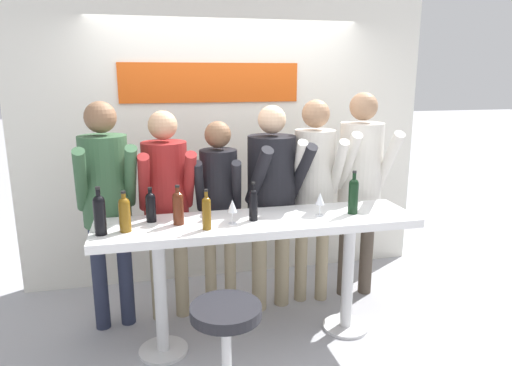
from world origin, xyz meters
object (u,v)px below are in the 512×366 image
wine_glass_0 (232,207)px  tasting_table (259,239)px  person_center (272,187)px  wine_bottle_5 (353,194)px  person_center_left (219,196)px  person_right (361,173)px  person_center_right (314,179)px  wine_bottle_1 (207,211)px  wine_bottle_2 (125,213)px  person_far_left (106,192)px  person_left (166,194)px  wine_glass_1 (320,199)px  bar_stool (226,341)px  wine_bottle_6 (253,203)px  wine_bottle_0 (178,206)px  wine_bottle_3 (151,206)px  wine_bottle_4 (100,213)px

wine_glass_0 → tasting_table: bearing=17.2°
person_center → wine_bottle_5: bearing=-55.9°
person_center_left → person_right: 1.27m
person_center_right → wine_glass_0: bearing=-135.8°
wine_bottle_1 → wine_bottle_2: (-0.53, 0.08, 0.00)m
person_far_left → person_left: bearing=-3.3°
wine_glass_0 → wine_glass_1: size_ratio=1.00×
person_far_left → person_right: bearing=-6.0°
bar_stool → wine_bottle_6: bearing=64.8°
person_far_left → wine_bottle_6: bearing=-32.8°
wine_bottle_6 → person_center_right: bearing=39.3°
wine_bottle_5 → wine_glass_1: wine_bottle_5 is taller
wine_bottle_2 → person_far_left: bearing=106.9°
person_left → wine_bottle_5: bearing=-23.7°
person_left → wine_bottle_1: bearing=-71.6°
person_far_left → wine_bottle_1: (0.69, -0.60, -0.03)m
person_center_left → wine_glass_1: (0.68, -0.52, 0.07)m
wine_bottle_2 → wine_glass_1: wine_bottle_2 is taller
person_right → wine_bottle_0: person_right is taller
person_center → wine_glass_1: size_ratio=9.95×
bar_stool → wine_bottle_1: 0.85m
wine_bottle_2 → wine_bottle_3: size_ratio=1.10×
person_left → person_center_left: (0.42, 0.01, -0.05)m
bar_stool → wine_bottle_1: wine_bottle_1 is taller
person_center_right → wine_glass_0: person_center_right is taller
person_far_left → wine_glass_1: size_ratio=10.24×
person_far_left → wine_bottle_6: 1.15m
person_center_right → person_right: (0.44, 0.02, 0.03)m
wine_bottle_3 → wine_glass_0: bearing=-18.2°
person_center → wine_bottle_3: size_ratio=6.98×
tasting_table → person_far_left: person_far_left is taller
wine_bottle_0 → wine_bottle_2: size_ratio=1.01×
person_right → tasting_table: bearing=-148.6°
person_center_left → person_right: bearing=12.0°
wine_bottle_3 → wine_bottle_4: size_ratio=0.78×
wine_bottle_0 → wine_glass_0: 0.38m
person_center_right → wine_bottle_4: 1.80m
wine_bottle_6 → wine_glass_0: wine_bottle_6 is taller
person_center → wine_bottle_2: 1.27m
person_center → person_right: size_ratio=0.95×
wine_bottle_3 → wine_glass_1: 1.23m
person_left → wine_bottle_2: 0.63m
wine_bottle_5 → wine_bottle_6: 0.77m
person_center → wine_bottle_5: 0.71m
tasting_table → bar_stool: 0.86m
bar_stool → wine_bottle_2: bearing=131.6°
person_center_left → person_right: person_right is taller
person_center_left → wine_glass_0: size_ratio=9.27×
wine_glass_1 → tasting_table: bearing=177.6°
wine_bottle_4 → wine_bottle_6: (1.04, 0.07, -0.02)m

